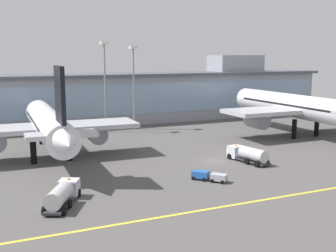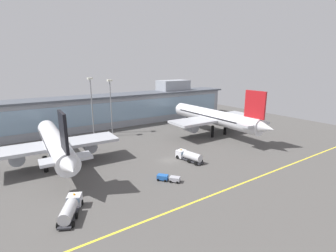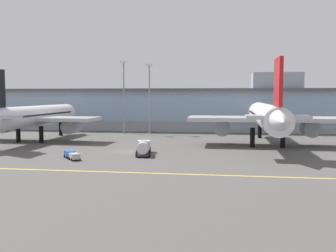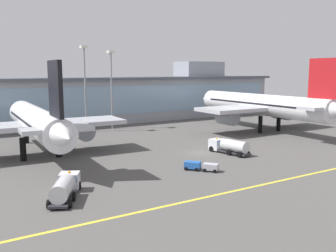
% 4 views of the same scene
% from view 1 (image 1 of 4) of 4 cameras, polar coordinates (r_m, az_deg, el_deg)
% --- Properties ---
extents(ground_plane, '(180.00, 180.00, 0.00)m').
position_cam_1_polar(ground_plane, '(80.75, 6.19, -4.60)').
color(ground_plane, '#514F4C').
extents(taxiway_centreline_stripe, '(144.00, 0.50, 0.01)m').
position_cam_1_polar(taxiway_centreline_stripe, '(63.55, 16.40, -8.84)').
color(taxiway_centreline_stripe, yellow).
rests_on(taxiway_centreline_stripe, ground).
extents(terminal_building, '(131.07, 14.00, 19.53)m').
position_cam_1_polar(terminal_building, '(125.51, -4.86, 3.98)').
color(terminal_building, '#9399A3').
rests_on(terminal_building, ground).
extents(airliner_near_left, '(33.82, 47.00, 17.96)m').
position_cam_1_polar(airliner_near_left, '(83.34, -15.67, 0.16)').
color(airliner_near_left, black).
rests_on(airliner_near_left, ground).
extents(airliner_near_right, '(37.31, 53.31, 19.21)m').
position_cam_1_polar(airliner_near_right, '(108.72, 16.92, 2.45)').
color(airliner_near_right, black).
rests_on(airliner_near_right, ground).
extents(fuel_tanker_truck, '(6.32, 9.15, 2.90)m').
position_cam_1_polar(fuel_tanker_truck, '(58.57, -13.89, -8.75)').
color(fuel_tanker_truck, black).
rests_on(fuel_tanker_truck, ground).
extents(baggage_tug_near, '(4.29, 9.33, 2.90)m').
position_cam_1_polar(baggage_tug_near, '(80.22, 10.48, -3.69)').
color(baggage_tug_near, black).
rests_on(baggage_tug_near, ground).
extents(service_truck_far, '(4.76, 5.30, 1.40)m').
position_cam_1_polar(service_truck_far, '(67.66, 5.49, -6.67)').
color(service_truck_far, black).
rests_on(service_truck_far, ground).
extents(apron_light_mast_west, '(1.80, 1.80, 21.86)m').
position_cam_1_polar(apron_light_mast_west, '(112.60, -4.64, 6.86)').
color(apron_light_mast_west, gray).
rests_on(apron_light_mast_west, ground).
extents(apron_light_mast_centre, '(1.80, 1.80, 22.90)m').
position_cam_1_polar(apron_light_mast_centre, '(109.18, -8.46, 7.01)').
color(apron_light_mast_centre, gray).
rests_on(apron_light_mast_centre, ground).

